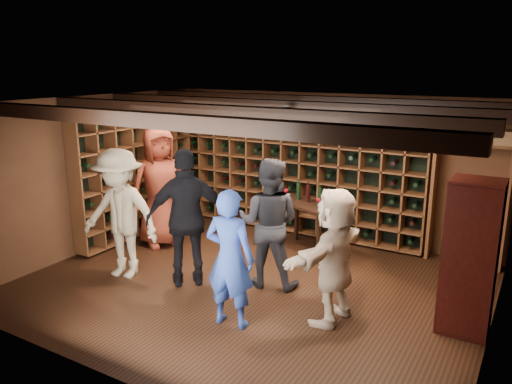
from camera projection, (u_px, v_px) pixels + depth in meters
The scene contains 13 objects.
ground at pixel (251, 285), 6.93m from camera, with size 6.00×6.00×0.00m, color black.
room_shell at pixel (253, 109), 6.36m from camera, with size 6.00×6.00×6.00m.
wine_rack_back at pixel (293, 170), 8.84m from camera, with size 4.65×0.30×2.20m.
wine_rack_left at pixel (137, 171), 8.71m from camera, with size 0.30×2.65×2.20m.
crate_shelf at pixel (474, 163), 7.29m from camera, with size 1.20×0.32×2.07m.
display_cabinet at pixel (469, 260), 5.55m from camera, with size 0.55×0.50×1.75m.
man_blue_shirt at pixel (230, 259), 5.69m from camera, with size 0.60×0.39×1.64m, color navy.
man_grey_suit at pixel (269, 223), 6.73m from camera, with size 0.87×0.68×1.78m, color black.
guest_red_floral at pixel (160, 187), 8.24m from camera, with size 0.98×0.64×2.00m, color maroon.
guest_woman_black at pixel (188, 218), 6.74m from camera, with size 1.12×0.46×1.90m, color black.
guest_khaki at pixel (120, 214), 7.02m from camera, with size 1.20×0.69×1.85m, color gray.
guest_beige at pixel (334, 256), 5.80m from camera, with size 1.51×0.48×1.63m, color #BEA78C.
tasting_table at pixel (307, 208), 8.02m from camera, with size 1.20×0.90×1.09m.
Camera 1 is at (3.28, -5.47, 2.98)m, focal length 35.00 mm.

